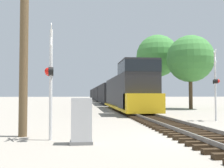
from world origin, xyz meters
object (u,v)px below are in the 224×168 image
at_px(crossing_signal_far, 216,82).
at_px(relay_cabinet, 82,121).
at_px(tree_far_right, 190,59).
at_px(tree_mid_background, 157,56).
at_px(utility_pole, 24,42).
at_px(crossing_signal_near, 50,74).
at_px(freight_train, 102,94).

relative_size(crossing_signal_far, relay_cabinet, 2.90).
distance_m(tree_far_right, tree_mid_background, 7.40).
height_order(crossing_signal_far, tree_mid_background, tree_mid_background).
bearing_deg(tree_mid_background, tree_far_right, -74.02).
height_order(utility_pole, tree_far_right, tree_far_right).
distance_m(crossing_signal_far, tree_mid_background, 21.55).
distance_m(utility_pole, tree_mid_background, 29.44).
xyz_separation_m(crossing_signal_near, relay_cabinet, (1.21, -0.91, -1.71)).
distance_m(freight_train, tree_mid_background, 25.10).
relative_size(crossing_signal_near, utility_pole, 0.57).
relative_size(crossing_signal_far, tree_mid_background, 0.45).
height_order(freight_train, utility_pole, utility_pole).
relative_size(relay_cabinet, tree_mid_background, 0.15).
distance_m(crossing_signal_near, tree_far_right, 24.79).
relative_size(crossing_signal_far, utility_pole, 0.61).
height_order(freight_train, crossing_signal_near, freight_train).
bearing_deg(crossing_signal_far, crossing_signal_near, 141.09).
bearing_deg(tree_mid_background, crossing_signal_near, -114.42).
bearing_deg(crossing_signal_far, freight_train, 24.82).
relative_size(freight_train, tree_mid_background, 8.27).
distance_m(relay_cabinet, utility_pole, 4.40).
bearing_deg(utility_pole, tree_mid_background, 62.61).
relative_size(freight_train, crossing_signal_near, 19.70).
xyz_separation_m(relay_cabinet, utility_pole, (-2.41, 1.91, 3.14)).
relative_size(tree_far_right, tree_mid_background, 0.85).
height_order(crossing_signal_near, tree_far_right, tree_far_right).
relative_size(crossing_signal_near, tree_mid_background, 0.42).
bearing_deg(tree_far_right, relay_cabinet, -122.00).
bearing_deg(tree_far_right, crossing_signal_near, -125.51).
xyz_separation_m(utility_pole, tree_far_right, (15.45, 18.96, 2.12)).
xyz_separation_m(utility_pole, tree_mid_background, (13.45, 25.96, 3.46)).
height_order(crossing_signal_far, tree_far_right, tree_far_right).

